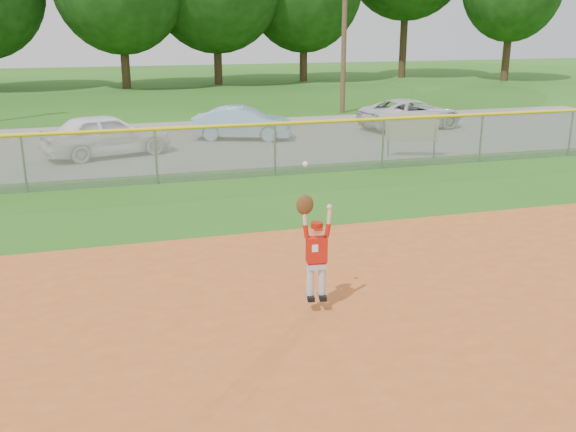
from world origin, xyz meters
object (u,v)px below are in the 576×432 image
at_px(sponsor_sign, 412,128).
at_px(car_blue, 243,123).
at_px(ballplayer, 315,248).
at_px(car_white_a, 107,135).
at_px(car_white_b, 411,114).

bearing_deg(sponsor_sign, car_blue, 132.79).
distance_m(sponsor_sign, ballplayer, 12.09).
height_order(sponsor_sign, ballplayer, ballplayer).
distance_m(car_white_a, sponsor_sign, 9.88).
relative_size(sponsor_sign, ballplayer, 0.74).
relative_size(car_white_b, ballplayer, 2.07).
bearing_deg(car_white_b, car_blue, 82.31).
xyz_separation_m(car_blue, ballplayer, (-2.20, -14.91, 0.41)).
bearing_deg(sponsor_sign, car_white_b, 63.38).
distance_m(car_white_a, ballplayer, 13.36).
bearing_deg(car_blue, ballplayer, -167.71).
height_order(car_blue, car_white_b, car_white_b).
distance_m(car_white_a, car_white_b, 12.27).
bearing_deg(car_white_a, sponsor_sign, -125.44).
height_order(car_white_a, car_white_b, car_white_a).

